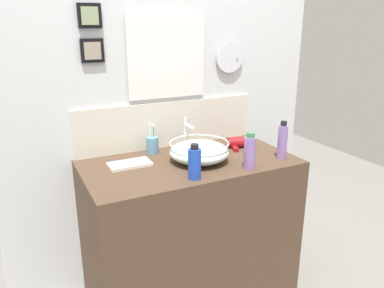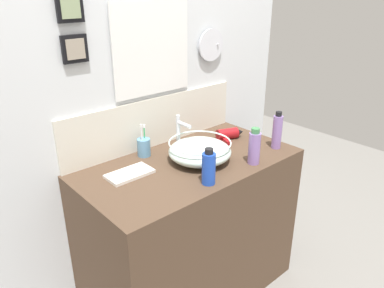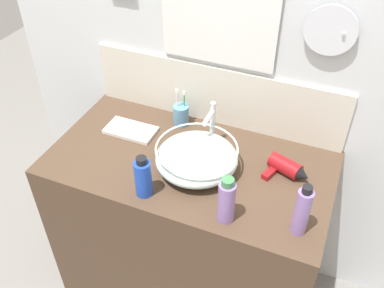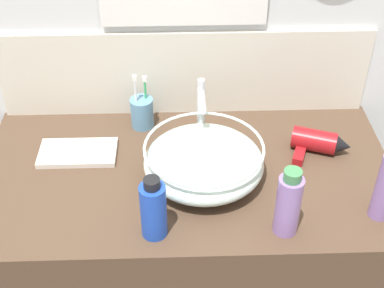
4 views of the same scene
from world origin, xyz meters
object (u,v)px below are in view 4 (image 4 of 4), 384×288
(glass_bowl_sink, at_px, (204,161))
(toothbrush_cup, at_px, (142,112))
(soap_dispenser, at_px, (153,209))
(shampoo_bottle, at_px, (288,204))
(faucet, at_px, (201,109))
(hair_drier, at_px, (318,142))
(hand_towel, at_px, (78,153))

(glass_bowl_sink, height_order, toothbrush_cup, toothbrush_cup)
(glass_bowl_sink, xyz_separation_m, soap_dispenser, (-0.13, -0.21, 0.02))
(toothbrush_cup, height_order, shampoo_bottle, shampoo_bottle)
(toothbrush_cup, distance_m, soap_dispenser, 0.46)
(toothbrush_cup, bearing_deg, faucet, -26.66)
(hair_drier, bearing_deg, hand_towel, 179.69)
(glass_bowl_sink, relative_size, shampoo_bottle, 1.69)
(toothbrush_cup, bearing_deg, hair_drier, -15.48)
(glass_bowl_sink, bearing_deg, soap_dispenser, -123.07)
(soap_dispenser, bearing_deg, shampoo_bottle, -0.14)
(hair_drier, xyz_separation_m, hand_towel, (-0.72, 0.00, -0.02))
(toothbrush_cup, distance_m, hand_towel, 0.24)
(glass_bowl_sink, xyz_separation_m, hand_towel, (-0.37, 0.11, -0.05))
(faucet, bearing_deg, glass_bowl_sink, -90.00)
(faucet, distance_m, soap_dispenser, 0.40)
(soap_dispenser, bearing_deg, hair_drier, 33.16)
(glass_bowl_sink, height_order, hand_towel, glass_bowl_sink)
(hand_towel, bearing_deg, glass_bowl_sink, -17.07)
(faucet, xyz_separation_m, hair_drier, (0.35, -0.06, -0.09))
(soap_dispenser, bearing_deg, glass_bowl_sink, 56.93)
(faucet, relative_size, soap_dispenser, 1.18)
(faucet, xyz_separation_m, toothbrush_cup, (-0.18, 0.09, -0.07))
(faucet, xyz_separation_m, shampoo_bottle, (0.20, -0.37, -0.03))
(glass_bowl_sink, xyz_separation_m, hair_drier, (0.35, 0.11, -0.03))
(hair_drier, bearing_deg, soap_dispenser, -146.84)
(glass_bowl_sink, bearing_deg, hair_drier, 17.46)
(shampoo_bottle, bearing_deg, faucet, 117.83)
(hair_drier, bearing_deg, shampoo_bottle, -115.76)
(toothbrush_cup, relative_size, soap_dispenser, 1.05)
(soap_dispenser, bearing_deg, faucet, 70.16)
(toothbrush_cup, xyz_separation_m, soap_dispenser, (0.05, -0.46, 0.03))
(faucet, distance_m, toothbrush_cup, 0.22)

